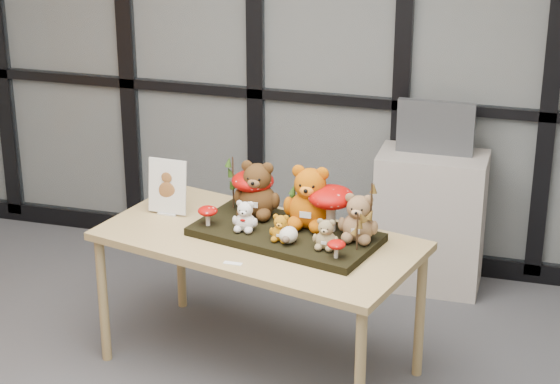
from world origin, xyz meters
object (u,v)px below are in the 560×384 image
(bear_beige_small, at_px, (326,232))
(mushroom_back_right, at_px, (331,207))
(bear_pooh_yellow, at_px, (310,193))
(sign_holder, at_px, (167,189))
(bear_small_yellow, at_px, (281,226))
(diorama_tray, at_px, (285,235))
(bear_tan_back, at_px, (359,215))
(mushroom_front_left, at_px, (208,215))
(mushroom_front_right, at_px, (336,248))
(bear_brown_medium, at_px, (258,186))
(mushroom_back_left, at_px, (253,190))
(cabinet, at_px, (430,221))
(monitor, at_px, (436,128))
(bear_white_bow, at_px, (245,214))
(display_table, at_px, (259,250))
(plush_cream_hedgehog, at_px, (288,234))

(bear_beige_small, xyz_separation_m, mushroom_back_right, (-0.03, 0.21, 0.04))
(mushroom_back_right, bearing_deg, bear_pooh_yellow, 166.40)
(sign_holder, bearing_deg, bear_small_yellow, -16.86)
(diorama_tray, height_order, mushroom_back_right, mushroom_back_right)
(bear_tan_back, bearing_deg, mushroom_front_left, -162.66)
(mushroom_front_right, bearing_deg, bear_pooh_yellow, 122.74)
(bear_brown_medium, xyz_separation_m, bear_small_yellow, (0.20, -0.27, -0.09))
(bear_beige_small, relative_size, mushroom_back_left, 0.68)
(bear_small_yellow, bearing_deg, cabinet, 80.34)
(bear_brown_medium, bearing_deg, bear_pooh_yellow, 1.87)
(mushroom_front_left, bearing_deg, cabinet, 51.01)
(bear_pooh_yellow, bearing_deg, diorama_tray, -122.04)
(mushroom_front_left, bearing_deg, monitor, 51.44)
(mushroom_back_left, height_order, monitor, monitor)
(bear_white_bow, xyz_separation_m, sign_holder, (-0.48, 0.17, 0.01))
(display_table, bearing_deg, monitor, 74.08)
(bear_white_bow, height_order, monitor, monitor)
(sign_holder, bearing_deg, bear_tan_back, -4.47)
(bear_white_bow, xyz_separation_m, mushroom_front_left, (-0.20, 0.01, -0.03))
(cabinet, bearing_deg, bear_small_yellow, -114.03)
(bear_white_bow, bearing_deg, bear_small_yellow, -3.94)
(bear_pooh_yellow, bearing_deg, sign_holder, -168.21)
(bear_tan_back, height_order, bear_small_yellow, bear_tan_back)
(monitor, bearing_deg, diorama_tray, -115.99)
(diorama_tray, xyz_separation_m, sign_holder, (-0.67, 0.13, 0.12))
(bear_pooh_yellow, height_order, bear_brown_medium, bear_pooh_yellow)
(bear_brown_medium, distance_m, plush_cream_hedgehog, 0.39)
(plush_cream_hedgehog, relative_size, mushroom_front_right, 0.95)
(plush_cream_hedgehog, bearing_deg, monitor, 82.57)
(plush_cream_hedgehog, distance_m, mushroom_front_left, 0.45)
(diorama_tray, relative_size, bear_brown_medium, 2.85)
(sign_holder, bearing_deg, bear_white_bow, -17.34)
(bear_pooh_yellow, distance_m, bear_small_yellow, 0.25)
(plush_cream_hedgehog, distance_m, cabinet, 1.43)
(mushroom_back_right, distance_m, cabinet, 1.23)
(display_table, bearing_deg, bear_beige_small, -2.61)
(diorama_tray, distance_m, cabinet, 1.32)
(bear_small_yellow, height_order, sign_holder, sign_holder)
(mushroom_back_right, bearing_deg, mushroom_back_left, 164.47)
(bear_pooh_yellow, bearing_deg, bear_white_bow, -140.27)
(bear_small_yellow, bearing_deg, plush_cream_hedgehog, -8.75)
(bear_pooh_yellow, distance_m, mushroom_front_left, 0.52)
(bear_brown_medium, relative_size, monitor, 0.72)
(bear_tan_back, xyz_separation_m, bear_beige_small, (-0.13, -0.14, -0.05))
(display_table, bearing_deg, bear_tan_back, 17.80)
(mushroom_back_right, distance_m, monitor, 1.15)
(display_table, relative_size, diorama_tray, 1.90)
(bear_pooh_yellow, height_order, bear_tan_back, bear_pooh_yellow)
(bear_tan_back, bearing_deg, plush_cream_hedgehog, -143.14)
(bear_tan_back, xyz_separation_m, plush_cream_hedgehog, (-0.31, -0.13, -0.08))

